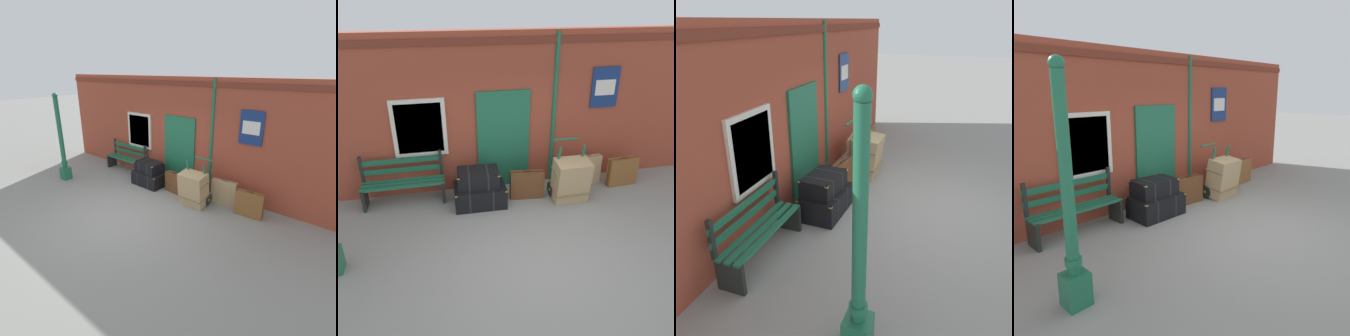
# 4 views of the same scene
# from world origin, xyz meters

# --- Properties ---
(ground_plane) EXTENTS (60.00, 60.00, 0.00)m
(ground_plane) POSITION_xyz_m (0.00, 0.00, 0.00)
(ground_plane) COLOR gray
(brick_facade) EXTENTS (10.40, 0.35, 3.20)m
(brick_facade) POSITION_xyz_m (-0.01, 2.60, 1.60)
(brick_facade) COLOR #9E422D
(brick_facade) RESTS_ON ground
(lamp_post) EXTENTS (0.28, 0.28, 2.73)m
(lamp_post) POSITION_xyz_m (-3.15, 0.36, 1.03)
(lamp_post) COLOR #1E6647
(lamp_post) RESTS_ON ground
(platform_bench) EXTENTS (1.60, 0.43, 1.01)m
(platform_bench) POSITION_xyz_m (-2.17, 2.16, 0.44)
(platform_bench) COLOR #1E6647
(platform_bench) RESTS_ON ground
(steamer_trunk_base) EXTENTS (1.03, 0.67, 0.43)m
(steamer_trunk_base) POSITION_xyz_m (-0.70, 1.75, 0.21)
(steamer_trunk_base) COLOR black
(steamer_trunk_base) RESTS_ON ground
(steamer_trunk_middle) EXTENTS (0.85, 0.61, 0.33)m
(steamer_trunk_middle) POSITION_xyz_m (-0.72, 1.77, 0.58)
(steamer_trunk_middle) COLOR black
(steamer_trunk_middle) RESTS_ON steamer_trunk_base
(porters_trolley) EXTENTS (0.71, 0.62, 1.19)m
(porters_trolley) POSITION_xyz_m (1.10, 1.66, 0.27)
(porters_trolley) COLOR black
(porters_trolley) RESTS_ON ground
(large_brown_trunk) EXTENTS (0.70, 0.55, 0.93)m
(large_brown_trunk) POSITION_xyz_m (1.10, 1.49, 0.46)
(large_brown_trunk) COLOR tan
(large_brown_trunk) RESTS_ON ground
(suitcase_caramel) EXTENTS (0.69, 0.23, 0.67)m
(suitcase_caramel) POSITION_xyz_m (2.47, 1.88, 0.31)
(suitcase_caramel) COLOR brown
(suitcase_caramel) RESTS_ON ground
(suitcase_charcoal) EXTENTS (0.70, 0.26, 0.63)m
(suitcase_charcoal) POSITION_xyz_m (0.28, 1.79, 0.29)
(suitcase_charcoal) COLOR brown
(suitcase_charcoal) RESTS_ON ground
(suitcase_olive) EXTENTS (0.68, 0.23, 0.70)m
(suitcase_olive) POSITION_xyz_m (1.69, 2.05, 0.33)
(suitcase_olive) COLOR tan
(suitcase_olive) RESTS_ON ground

